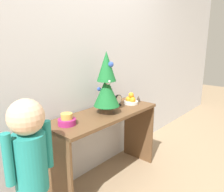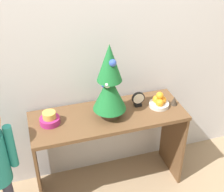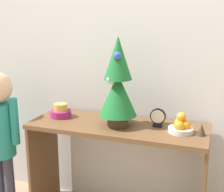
{
  "view_description": "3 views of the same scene",
  "coord_description": "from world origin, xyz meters",
  "px_view_note": "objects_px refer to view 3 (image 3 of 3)",
  "views": [
    {
      "loc": [
        -1.47,
        -1.14,
        1.39
      ],
      "look_at": [
        0.07,
        0.19,
        0.89
      ],
      "focal_mm": 35.0,
      "sensor_mm": 36.0,
      "label": 1
    },
    {
      "loc": [
        -0.53,
        -1.63,
        2.12
      ],
      "look_at": [
        0.02,
        0.18,
        0.92
      ],
      "focal_mm": 50.0,
      "sensor_mm": 36.0,
      "label": 2
    },
    {
      "loc": [
        0.62,
        -1.65,
        1.42
      ],
      "look_at": [
        -0.05,
        0.25,
        0.91
      ],
      "focal_mm": 50.0,
      "sensor_mm": 36.0,
      "label": 3
    }
  ],
  "objects_px": {
    "mini_tree": "(118,84)",
    "singing_bowl": "(61,112)",
    "fruit_bowl": "(181,126)",
    "figurine": "(202,130)",
    "desk_clock": "(158,118)"
  },
  "relations": [
    {
      "from": "fruit_bowl",
      "to": "mini_tree",
      "type": "bearing_deg",
      "value": -178.63
    },
    {
      "from": "singing_bowl",
      "to": "figurine",
      "type": "xyz_separation_m",
      "value": [
        0.98,
        -0.04,
        -0.0
      ]
    },
    {
      "from": "mini_tree",
      "to": "desk_clock",
      "type": "height_order",
      "value": "mini_tree"
    },
    {
      "from": "mini_tree",
      "to": "fruit_bowl",
      "type": "bearing_deg",
      "value": 1.37
    },
    {
      "from": "mini_tree",
      "to": "singing_bowl",
      "type": "xyz_separation_m",
      "value": [
        -0.44,
        0.04,
        -0.24
      ]
    },
    {
      "from": "fruit_bowl",
      "to": "desk_clock",
      "type": "bearing_deg",
      "value": 160.61
    },
    {
      "from": "fruit_bowl",
      "to": "singing_bowl",
      "type": "relative_size",
      "value": 1.05
    },
    {
      "from": "mini_tree",
      "to": "fruit_bowl",
      "type": "xyz_separation_m",
      "value": [
        0.41,
        0.01,
        -0.24
      ]
    },
    {
      "from": "mini_tree",
      "to": "figurine",
      "type": "relative_size",
      "value": 8.07
    },
    {
      "from": "singing_bowl",
      "to": "figurine",
      "type": "height_order",
      "value": "singing_bowl"
    },
    {
      "from": "singing_bowl",
      "to": "figurine",
      "type": "bearing_deg",
      "value": -2.47
    },
    {
      "from": "mini_tree",
      "to": "fruit_bowl",
      "type": "height_order",
      "value": "mini_tree"
    },
    {
      "from": "fruit_bowl",
      "to": "singing_bowl",
      "type": "bearing_deg",
      "value": 178.03
    },
    {
      "from": "mini_tree",
      "to": "singing_bowl",
      "type": "distance_m",
      "value": 0.51
    },
    {
      "from": "figurine",
      "to": "desk_clock",
      "type": "bearing_deg",
      "value": 166.36
    }
  ]
}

